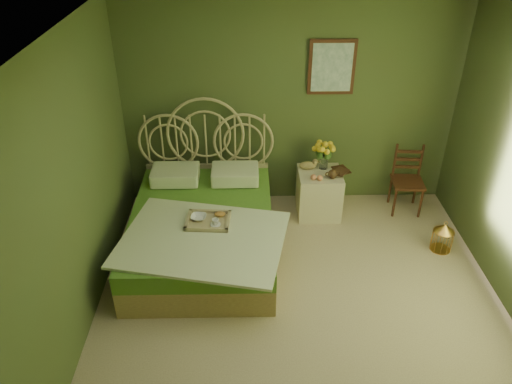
{
  "coord_description": "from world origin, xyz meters",
  "views": [
    {
      "loc": [
        -0.51,
        -3.35,
        3.54
      ],
      "look_at": [
        -0.43,
        1.0,
        0.84
      ],
      "focal_mm": 35.0,
      "sensor_mm": 36.0,
      "label": 1
    }
  ],
  "objects_px": {
    "bed": "(203,226)",
    "birdcage": "(442,237)",
    "chair": "(407,175)",
    "nightstand": "(319,188)"
  },
  "relations": [
    {
      "from": "bed",
      "to": "birdcage",
      "type": "height_order",
      "value": "bed"
    },
    {
      "from": "chair",
      "to": "birdcage",
      "type": "distance_m",
      "value": 0.96
    },
    {
      "from": "bed",
      "to": "nightstand",
      "type": "bearing_deg",
      "value": 27.15
    },
    {
      "from": "bed",
      "to": "nightstand",
      "type": "xyz_separation_m",
      "value": [
        1.38,
        0.71,
        0.05
      ]
    },
    {
      "from": "bed",
      "to": "chair",
      "type": "xyz_separation_m",
      "value": [
        2.48,
        0.81,
        0.16
      ]
    },
    {
      "from": "nightstand",
      "to": "chair",
      "type": "relative_size",
      "value": 1.19
    },
    {
      "from": "chair",
      "to": "birdcage",
      "type": "height_order",
      "value": "chair"
    },
    {
      "from": "birdcage",
      "to": "nightstand",
      "type": "bearing_deg",
      "value": 148.82
    },
    {
      "from": "nightstand",
      "to": "chair",
      "type": "distance_m",
      "value": 1.11
    },
    {
      "from": "birdcage",
      "to": "chair",
      "type": "bearing_deg",
      "value": 102.7
    }
  ]
}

